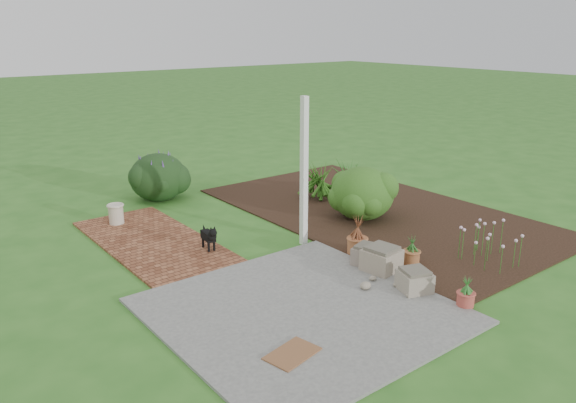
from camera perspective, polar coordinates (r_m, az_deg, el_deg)
ground at (r=9.36m, az=0.54°, el=-4.90°), size 80.00×80.00×0.00m
concrete_patio at (r=7.40m, az=1.39°, el=-11.02°), size 3.50×3.50×0.04m
brick_path at (r=9.94m, az=-13.58°, el=-3.92°), size 1.60×3.50×0.04m
garden_bed at (r=11.30m, az=8.93°, el=-1.08°), size 4.00×7.00×0.03m
veranda_post at (r=9.22m, az=1.64°, el=2.94°), size 0.10×0.10×2.50m
stone_trough_near at (r=8.02m, az=12.73°, el=-7.91°), size 0.52×0.52×0.27m
stone_trough_mid at (r=8.75m, az=8.09°, el=-5.48°), size 0.50×0.50×0.26m
stone_trough_far at (r=8.56m, az=9.47°, el=-5.87°), size 0.54×0.54×0.32m
coir_doormat at (r=6.48m, az=0.44°, el=-15.19°), size 0.67×0.50×0.02m
black_dog at (r=9.24m, az=-8.01°, el=-3.46°), size 0.17×0.48×0.41m
cream_ceramic_urn at (r=10.88m, az=-17.07°, el=-1.23°), size 0.27×0.27×0.36m
evergreen_shrub at (r=10.76m, az=7.58°, el=0.98°), size 1.47×1.47×1.02m
agapanthus_clump_back at (r=12.11m, az=5.90°, el=2.68°), size 1.36×1.36×0.94m
agapanthus_clump_front at (r=11.94m, az=2.95°, el=2.43°), size 1.31×1.31×0.90m
pink_flower_patch at (r=9.29m, az=20.11°, el=-3.95°), size 0.95×0.95×0.61m
terracotta_pot_bronze at (r=9.16m, az=7.05°, el=-4.45°), size 0.39×0.39×0.26m
terracotta_pot_small_left at (r=8.91m, az=12.42°, el=-5.55°), size 0.29×0.29×0.21m
terracotta_pot_small_right at (r=7.81m, az=17.59°, el=-9.43°), size 0.24×0.24×0.19m
purple_flowering_bush at (r=12.25m, az=-13.05°, el=2.54°), size 1.58×1.58×1.02m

